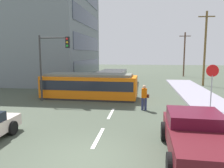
% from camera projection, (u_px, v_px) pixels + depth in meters
% --- Properties ---
extents(ground_plane, '(120.00, 120.00, 0.00)m').
position_uv_depth(ground_plane, '(118.00, 100.00, 17.61)').
color(ground_plane, '#424B3D').
extents(lane_stripe_1, '(0.16, 2.40, 0.01)m').
position_uv_depth(lane_stripe_1, '(98.00, 137.00, 9.76)').
color(lane_stripe_1, silver).
rests_on(lane_stripe_1, ground).
extents(lane_stripe_2, '(0.16, 2.40, 0.01)m').
position_uv_depth(lane_stripe_2, '(111.00, 113.00, 13.68)').
color(lane_stripe_2, silver).
rests_on(lane_stripe_2, ground).
extents(lane_stripe_3, '(0.16, 2.40, 0.01)m').
position_uv_depth(lane_stripe_3, '(124.00, 88.00, 23.96)').
color(lane_stripe_3, silver).
rests_on(lane_stripe_3, ground).
extents(lane_stripe_4, '(0.16, 2.40, 0.01)m').
position_uv_depth(lane_stripe_4, '(128.00, 81.00, 29.85)').
color(lane_stripe_4, silver).
rests_on(lane_stripe_4, ground).
extents(corner_building, '(15.67, 15.31, 16.00)m').
position_uv_depth(corner_building, '(33.00, 23.00, 30.44)').
color(corner_building, slate).
rests_on(corner_building, ground).
extents(streetcar_tram, '(7.88, 2.78, 2.08)m').
position_uv_depth(streetcar_tram, '(89.00, 86.00, 18.25)').
color(streetcar_tram, orange).
rests_on(streetcar_tram, ground).
extents(city_bus, '(2.68, 5.35, 1.94)m').
position_uv_depth(city_bus, '(113.00, 78.00, 23.38)').
color(city_bus, '#B0AFAC').
rests_on(city_bus, ground).
extents(pedestrian_crossing, '(0.51, 0.36, 1.67)m').
position_uv_depth(pedestrian_crossing, '(144.00, 96.00, 14.37)').
color(pedestrian_crossing, navy).
rests_on(pedestrian_crossing, ground).
extents(pickup_truck_parked, '(2.39, 5.06, 1.55)m').
position_uv_depth(pickup_truck_parked, '(197.00, 136.00, 7.76)').
color(pickup_truck_parked, '#50131B').
rests_on(pickup_truck_parked, ground).
extents(stop_sign, '(0.76, 0.07, 2.88)m').
position_uv_depth(stop_sign, '(212.00, 78.00, 13.81)').
color(stop_sign, gray).
rests_on(stop_sign, sidewalk_curb_right).
extents(traffic_light_mast, '(2.44, 0.33, 5.09)m').
position_uv_depth(traffic_light_mast, '(52.00, 56.00, 16.82)').
color(traffic_light_mast, '#333333').
rests_on(traffic_light_mast, ground).
extents(utility_pole_mid, '(1.80, 0.24, 8.47)m').
position_uv_depth(utility_pole_mid, '(205.00, 48.00, 25.21)').
color(utility_pole_mid, brown).
rests_on(utility_pole_mid, ground).
extents(utility_pole_far, '(1.80, 0.24, 7.16)m').
position_uv_depth(utility_pole_far, '(184.00, 54.00, 35.97)').
color(utility_pole_far, brown).
rests_on(utility_pole_far, ground).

